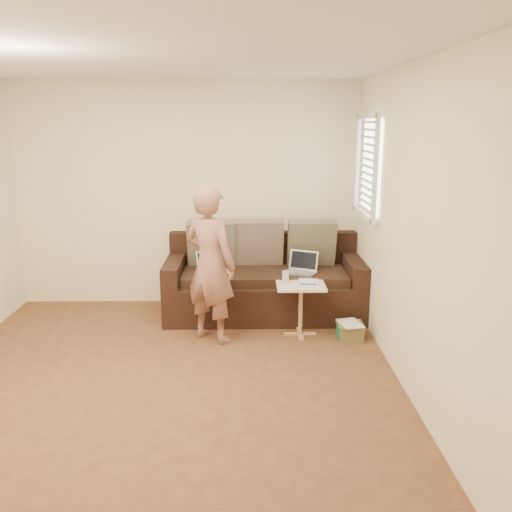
# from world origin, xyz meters

# --- Properties ---
(floor) EXTENTS (4.50, 4.50, 0.00)m
(floor) POSITION_xyz_m (0.00, 0.00, 0.00)
(floor) COLOR #53311F
(floor) RESTS_ON ground
(ceiling) EXTENTS (4.50, 4.50, 0.00)m
(ceiling) POSITION_xyz_m (0.00, 0.00, 2.60)
(ceiling) COLOR white
(ceiling) RESTS_ON wall_back
(wall_back) EXTENTS (4.00, 0.00, 4.00)m
(wall_back) POSITION_xyz_m (0.00, 2.25, 1.30)
(wall_back) COLOR #F1E9BC
(wall_back) RESTS_ON ground
(wall_front) EXTENTS (4.00, 0.00, 4.00)m
(wall_front) POSITION_xyz_m (0.00, -2.25, 1.30)
(wall_front) COLOR #F1E9BC
(wall_front) RESTS_ON ground
(wall_right) EXTENTS (0.00, 4.50, 4.50)m
(wall_right) POSITION_xyz_m (2.00, 0.00, 1.30)
(wall_right) COLOR #F1E9BC
(wall_right) RESTS_ON ground
(window_blinds) EXTENTS (0.12, 0.88, 1.08)m
(window_blinds) POSITION_xyz_m (1.95, 1.50, 1.70)
(window_blinds) COLOR white
(window_blinds) RESTS_ON wall_right
(sofa) EXTENTS (2.20, 0.95, 0.85)m
(sofa) POSITION_xyz_m (0.90, 1.77, 0.42)
(sofa) COLOR black
(sofa) RESTS_ON ground
(pillow_left) EXTENTS (0.55, 0.29, 0.57)m
(pillow_left) POSITION_xyz_m (0.30, 1.97, 0.79)
(pillow_left) COLOR brown
(pillow_left) RESTS_ON sofa
(pillow_mid) EXTENTS (0.55, 0.27, 0.57)m
(pillow_mid) POSITION_xyz_m (0.85, 2.00, 0.79)
(pillow_mid) COLOR brown
(pillow_mid) RESTS_ON sofa
(pillow_right) EXTENTS (0.55, 0.28, 0.57)m
(pillow_right) POSITION_xyz_m (1.45, 1.97, 0.79)
(pillow_right) COLOR brown
(pillow_right) RESTS_ON sofa
(laptop_silver) EXTENTS (0.40, 0.35, 0.22)m
(laptop_silver) POSITION_xyz_m (1.29, 1.63, 0.52)
(laptop_silver) COLOR #B7BABC
(laptop_silver) RESTS_ON sofa
(laptop_white) EXTENTS (0.42, 0.39, 0.24)m
(laptop_white) POSITION_xyz_m (0.36, 1.67, 0.52)
(laptop_white) COLOR white
(laptop_white) RESTS_ON sofa
(person) EXTENTS (0.69, 0.64, 1.57)m
(person) POSITION_xyz_m (0.34, 1.05, 0.78)
(person) COLOR #91554F
(person) RESTS_ON ground
(side_table) EXTENTS (0.49, 0.34, 0.54)m
(side_table) POSITION_xyz_m (1.25, 1.15, 0.27)
(side_table) COLOR silver
(side_table) RESTS_ON ground
(drinking_glass) EXTENTS (0.07, 0.07, 0.12)m
(drinking_glass) POSITION_xyz_m (1.10, 1.24, 0.60)
(drinking_glass) COLOR silver
(drinking_glass) RESTS_ON side_table
(scissors) EXTENTS (0.20, 0.14, 0.02)m
(scissors) POSITION_xyz_m (1.32, 1.13, 0.55)
(scissors) COLOR silver
(scissors) RESTS_ON side_table
(paper_on_table) EXTENTS (0.25, 0.33, 0.00)m
(paper_on_table) POSITION_xyz_m (1.33, 1.21, 0.54)
(paper_on_table) COLOR white
(paper_on_table) RESTS_ON side_table
(striped_box) EXTENTS (0.26, 0.26, 0.16)m
(striped_box) POSITION_xyz_m (1.75, 1.04, 0.08)
(striped_box) COLOR #BA551B
(striped_box) RESTS_ON ground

